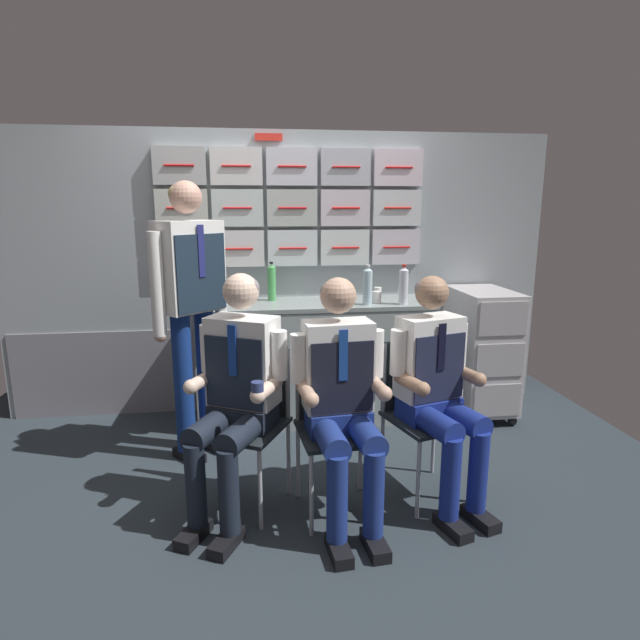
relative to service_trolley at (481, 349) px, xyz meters
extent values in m
cube|color=#293238|center=(-1.51, -1.00, -0.54)|extent=(4.80, 4.80, 0.04)
cube|color=#969FA4|center=(-1.51, 0.38, 0.55)|extent=(4.20, 0.06, 2.15)
cube|color=gray|center=(-1.51, 0.34, -0.19)|extent=(4.12, 0.01, 0.66)
cube|color=silver|center=(-2.23, 0.32, 0.76)|extent=(0.38, 0.06, 0.27)
cylinder|color=red|center=(-2.23, 0.28, 0.76)|extent=(0.21, 0.01, 0.01)
cube|color=silver|center=(-1.83, 0.32, 0.76)|extent=(0.38, 0.06, 0.27)
cylinder|color=red|center=(-1.83, 0.28, 0.76)|extent=(0.21, 0.01, 0.01)
cube|color=silver|center=(-1.42, 0.32, 0.76)|extent=(0.38, 0.06, 0.27)
cylinder|color=red|center=(-1.42, 0.28, 0.76)|extent=(0.21, 0.01, 0.01)
cube|color=silver|center=(-1.02, 0.32, 0.76)|extent=(0.38, 0.06, 0.27)
cylinder|color=red|center=(-1.02, 0.28, 0.76)|extent=(0.21, 0.01, 0.01)
cube|color=silver|center=(-0.61, 0.32, 0.76)|extent=(0.38, 0.06, 0.27)
cylinder|color=red|center=(-0.61, 0.28, 0.76)|extent=(0.21, 0.01, 0.01)
cube|color=beige|center=(-2.23, 0.32, 1.06)|extent=(0.38, 0.06, 0.27)
cylinder|color=red|center=(-2.23, 0.28, 1.06)|extent=(0.21, 0.01, 0.01)
cube|color=silver|center=(-1.83, 0.32, 1.06)|extent=(0.38, 0.06, 0.27)
cylinder|color=red|center=(-1.83, 0.28, 1.06)|extent=(0.21, 0.01, 0.01)
cube|color=#AFB6B0|center=(-1.42, 0.32, 1.06)|extent=(0.38, 0.06, 0.27)
cylinder|color=red|center=(-1.42, 0.28, 1.06)|extent=(0.21, 0.01, 0.01)
cube|color=silver|center=(-1.02, 0.32, 1.06)|extent=(0.38, 0.06, 0.27)
cylinder|color=red|center=(-1.02, 0.28, 1.06)|extent=(0.21, 0.01, 0.01)
cube|color=silver|center=(-0.61, 0.32, 1.06)|extent=(0.38, 0.06, 0.27)
cylinder|color=red|center=(-0.61, 0.28, 1.06)|extent=(0.21, 0.01, 0.01)
cube|color=#ACAEAD|center=(-2.23, 0.32, 1.36)|extent=(0.38, 0.06, 0.27)
cylinder|color=red|center=(-2.23, 0.28, 1.36)|extent=(0.21, 0.01, 0.01)
cube|color=silver|center=(-1.83, 0.32, 1.36)|extent=(0.38, 0.06, 0.27)
cylinder|color=red|center=(-1.83, 0.28, 1.36)|extent=(0.21, 0.01, 0.01)
cube|color=silver|center=(-1.42, 0.32, 1.36)|extent=(0.38, 0.06, 0.27)
cylinder|color=red|center=(-1.42, 0.28, 1.36)|extent=(0.21, 0.01, 0.01)
cube|color=#B0B5BE|center=(-1.02, 0.32, 1.36)|extent=(0.38, 0.06, 0.27)
cylinder|color=red|center=(-1.02, 0.28, 1.36)|extent=(0.21, 0.01, 0.01)
cube|color=silver|center=(-0.61, 0.32, 1.36)|extent=(0.38, 0.06, 0.27)
cylinder|color=red|center=(-0.61, 0.28, 1.36)|extent=(0.21, 0.01, 0.01)
cube|color=red|center=(-1.59, 0.33, 1.57)|extent=(0.20, 0.02, 0.05)
cube|color=#95A19E|center=(-1.29, 0.09, -0.09)|extent=(1.71, 0.52, 0.87)
cube|color=gray|center=(-1.29, 0.09, 0.37)|extent=(1.75, 0.53, 0.03)
sphere|color=black|center=(-0.16, -0.27, -0.49)|extent=(0.07, 0.07, 0.07)
sphere|color=black|center=(0.15, -0.27, -0.49)|extent=(0.07, 0.07, 0.07)
sphere|color=black|center=(-0.16, 0.28, -0.49)|extent=(0.07, 0.07, 0.07)
sphere|color=black|center=(0.15, 0.28, -0.49)|extent=(0.07, 0.07, 0.07)
cube|color=silver|center=(0.00, 0.00, 0.00)|extent=(0.40, 0.64, 0.91)
cube|color=#ADAAAC|center=(0.00, -0.32, -0.30)|extent=(0.35, 0.01, 0.24)
cube|color=#ADAAAC|center=(0.00, -0.32, 0.00)|extent=(0.35, 0.01, 0.24)
cube|color=#ADAAAC|center=(0.00, -0.32, 0.31)|extent=(0.35, 0.01, 0.24)
cylinder|color=#28282D|center=(0.00, -0.30, 0.44)|extent=(0.32, 0.02, 0.02)
cylinder|color=#A8AAAF|center=(-2.05, -1.15, -0.30)|extent=(0.02, 0.02, 0.44)
cylinder|color=#A8AAAF|center=(-1.73, -1.31, -0.30)|extent=(0.02, 0.02, 0.44)
cylinder|color=#A8AAAF|center=(-1.88, -0.83, -0.30)|extent=(0.02, 0.02, 0.44)
cylinder|color=#A8AAAF|center=(-1.56, -0.99, -0.30)|extent=(0.02, 0.02, 0.44)
cube|color=#1E2428|center=(-1.81, -1.07, -0.07)|extent=(0.54, 0.54, 0.02)
cube|color=#1E2428|center=(-1.72, -0.90, 0.14)|extent=(0.34, 0.19, 0.40)
cylinder|color=#A8AAAF|center=(-1.88, -0.83, 0.14)|extent=(0.02, 0.02, 0.40)
cylinder|color=#A8AAAF|center=(-1.56, -0.99, 0.14)|extent=(0.02, 0.02, 0.40)
cube|color=black|center=(-2.06, -1.36, -0.49)|extent=(0.18, 0.24, 0.06)
cube|color=black|center=(-1.90, -1.44, -0.49)|extent=(0.18, 0.24, 0.06)
cylinder|color=black|center=(-2.04, -1.32, -0.25)|extent=(0.10, 0.10, 0.43)
cylinder|color=black|center=(-1.88, -1.41, -0.25)|extent=(0.10, 0.10, 0.43)
cylinder|color=black|center=(-1.96, -1.18, -0.01)|extent=(0.28, 0.39, 0.13)
cylinder|color=black|center=(-1.80, -1.26, -0.01)|extent=(0.28, 0.39, 0.13)
cube|color=black|center=(-1.81, -1.07, 0.00)|extent=(0.38, 0.33, 0.12)
cube|color=white|center=(-1.80, -1.05, 0.29)|extent=(0.40, 0.33, 0.47)
cube|color=#1A2434|center=(-1.84, -1.14, 0.25)|extent=(0.29, 0.16, 0.37)
cube|color=navy|center=(-1.85, -1.15, 0.37)|extent=(0.04, 0.03, 0.26)
cylinder|color=white|center=(-1.98, -0.96, 0.34)|extent=(0.08, 0.08, 0.25)
cylinder|color=beige|center=(-2.01, -1.06, 0.20)|extent=(0.17, 0.24, 0.07)
sphere|color=beige|center=(-2.06, -1.16, 0.20)|extent=(0.08, 0.08, 0.08)
cylinder|color=white|center=(-1.61, -1.15, 0.34)|extent=(0.08, 0.08, 0.25)
cylinder|color=beige|center=(-1.68, -1.23, 0.20)|extent=(0.17, 0.24, 0.07)
sphere|color=beige|center=(-1.73, -1.32, 0.20)|extent=(0.08, 0.08, 0.08)
cylinder|color=navy|center=(-1.73, -1.32, 0.24)|extent=(0.06, 0.06, 0.06)
sphere|color=beige|center=(-1.80, -1.05, 0.66)|extent=(0.18, 0.18, 0.18)
ellipsoid|color=gray|center=(-1.79, -1.04, 0.67)|extent=(0.24, 0.23, 0.13)
cylinder|color=#A8AAAF|center=(-1.48, -1.39, -0.30)|extent=(0.02, 0.02, 0.44)
cylinder|color=#A8AAAF|center=(-1.12, -1.36, -0.30)|extent=(0.02, 0.02, 0.44)
cylinder|color=#A8AAAF|center=(-1.51, -1.04, -0.30)|extent=(0.02, 0.02, 0.44)
cylinder|color=#A8AAAF|center=(-1.15, -1.00, -0.30)|extent=(0.02, 0.02, 0.44)
cube|color=#1E2428|center=(-1.32, -1.20, -0.07)|extent=(0.43, 0.43, 0.02)
cube|color=#1E2428|center=(-1.33, -1.01, 0.14)|extent=(0.37, 0.06, 0.40)
cylinder|color=#A8AAAF|center=(-1.51, -1.04, 0.14)|extent=(0.02, 0.02, 0.40)
cylinder|color=#A8AAAF|center=(-1.15, -1.00, 0.14)|extent=(0.02, 0.02, 0.40)
cube|color=black|center=(-1.37, -1.57, -0.49)|extent=(0.11, 0.23, 0.06)
cube|color=black|center=(-1.20, -1.55, -0.49)|extent=(0.11, 0.23, 0.06)
cylinder|color=navy|center=(-1.38, -1.53, -0.25)|extent=(0.10, 0.10, 0.43)
cylinder|color=navy|center=(-1.20, -1.51, -0.25)|extent=(0.10, 0.10, 0.43)
cylinder|color=navy|center=(-1.39, -1.37, -0.01)|extent=(0.16, 0.37, 0.13)
cylinder|color=navy|center=(-1.21, -1.35, -0.01)|extent=(0.16, 0.37, 0.13)
cube|color=navy|center=(-1.32, -1.20, 0.00)|extent=(0.34, 0.23, 0.12)
cube|color=white|center=(-1.32, -1.18, 0.29)|extent=(0.36, 0.22, 0.46)
cube|color=black|center=(-1.31, -1.28, 0.25)|extent=(0.31, 0.04, 0.37)
cube|color=navy|center=(-1.31, -1.29, 0.37)|extent=(0.04, 0.01, 0.26)
cylinder|color=white|center=(-1.52, -1.20, 0.34)|extent=(0.08, 0.08, 0.25)
cylinder|color=tan|center=(-1.49, -1.30, 0.19)|extent=(0.09, 0.23, 0.07)
sphere|color=tan|center=(-1.48, -1.40, 0.19)|extent=(0.08, 0.08, 0.08)
cylinder|color=white|center=(-1.12, -1.16, 0.34)|extent=(0.08, 0.08, 0.25)
cylinder|color=tan|center=(-1.13, -1.26, 0.19)|extent=(0.09, 0.23, 0.07)
sphere|color=tan|center=(-1.12, -1.37, 0.19)|extent=(0.08, 0.08, 0.08)
sphere|color=tan|center=(-1.32, -1.18, 0.64)|extent=(0.18, 0.18, 0.18)
ellipsoid|color=gray|center=(-1.32, -1.17, 0.66)|extent=(0.19, 0.18, 0.13)
cylinder|color=#A8AAAF|center=(-0.92, -1.32, -0.30)|extent=(0.02, 0.02, 0.44)
cylinder|color=#A8AAAF|center=(-0.57, -1.22, -0.30)|extent=(0.02, 0.02, 0.44)
cylinder|color=#A8AAAF|center=(-1.02, -0.98, -0.30)|extent=(0.02, 0.02, 0.44)
cylinder|color=#A8AAAF|center=(-0.68, -0.87, -0.30)|extent=(0.02, 0.02, 0.44)
cube|color=#1E2428|center=(-0.80, -1.10, -0.07)|extent=(0.50, 0.50, 0.02)
cube|color=#1E2428|center=(-0.85, -0.92, 0.14)|extent=(0.36, 0.13, 0.40)
cylinder|color=#A8AAAF|center=(-1.02, -0.98, 0.14)|extent=(0.02, 0.02, 0.40)
cylinder|color=#A8AAAF|center=(-0.68, -0.87, 0.14)|extent=(0.02, 0.02, 0.40)
cube|color=black|center=(-0.78, -1.47, -0.49)|extent=(0.15, 0.24, 0.06)
cube|color=black|center=(-0.61, -1.42, -0.49)|extent=(0.15, 0.24, 0.06)
cylinder|color=navy|center=(-0.79, -1.43, -0.25)|extent=(0.10, 0.10, 0.43)
cylinder|color=navy|center=(-0.62, -1.38, -0.25)|extent=(0.10, 0.10, 0.43)
cylinder|color=navy|center=(-0.83, -1.27, -0.01)|extent=(0.23, 0.38, 0.13)
cylinder|color=navy|center=(-0.67, -1.22, -0.01)|extent=(0.23, 0.38, 0.13)
cube|color=navy|center=(-0.80, -1.10, 0.00)|extent=(0.36, 0.28, 0.12)
cube|color=white|center=(-0.80, -1.08, 0.28)|extent=(0.37, 0.27, 0.45)
cube|color=#1D223A|center=(-0.77, -1.17, 0.24)|extent=(0.30, 0.10, 0.36)
cube|color=black|center=(-0.77, -1.18, 0.36)|extent=(0.04, 0.02, 0.25)
cylinder|color=white|center=(-0.99, -1.14, 0.33)|extent=(0.08, 0.08, 0.24)
cylinder|color=#A0785C|center=(-0.94, -1.23, 0.19)|extent=(0.13, 0.23, 0.07)
sphere|color=#A0785C|center=(-0.91, -1.32, 0.19)|extent=(0.08, 0.08, 0.08)
cylinder|color=white|center=(-0.61, -1.02, 0.33)|extent=(0.08, 0.08, 0.24)
cylinder|color=#A0785C|center=(-0.60, -1.12, 0.19)|extent=(0.13, 0.23, 0.07)
sphere|color=#A0785C|center=(-0.57, -1.22, 0.19)|extent=(0.08, 0.08, 0.08)
sphere|color=#A0785C|center=(-0.80, -1.08, 0.63)|extent=(0.18, 0.18, 0.18)
ellipsoid|color=gray|center=(-0.81, -1.07, 0.65)|extent=(0.21, 0.20, 0.12)
cube|color=black|center=(-2.17, -0.51, -0.49)|extent=(0.23, 0.24, 0.06)
cube|color=black|center=(-2.02, -0.37, -0.49)|extent=(0.23, 0.24, 0.06)
cylinder|color=navy|center=(-2.18, -0.48, -0.01)|extent=(0.12, 0.12, 0.90)
cylinder|color=navy|center=(-2.05, -0.36, -0.01)|extent=(0.12, 0.12, 0.90)
cube|color=white|center=(-2.12, -0.42, 0.72)|extent=(0.44, 0.43, 0.55)
cube|color=#192837|center=(-2.04, -0.50, 0.68)|extent=(0.27, 0.25, 0.46)
cube|color=navy|center=(-2.03, -0.51, 0.81)|extent=(0.04, 0.04, 0.31)
cylinder|color=white|center=(-2.29, -0.58, 0.63)|extent=(0.08, 0.08, 0.61)
sphere|color=tan|center=(-2.29, -0.58, 0.32)|extent=(0.08, 0.08, 0.08)
cylinder|color=white|center=(-1.95, -0.26, 0.63)|extent=(0.08, 0.08, 0.61)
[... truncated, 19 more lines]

